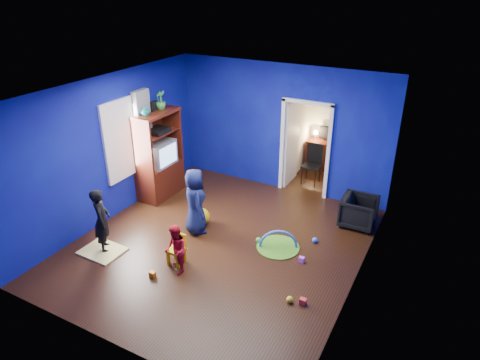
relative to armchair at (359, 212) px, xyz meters
The scene contains 34 objects.
floor 2.84m from the armchair, 137.96° to the right, with size 5.00×5.50×0.01m, color black.
ceiling 3.83m from the armchair, 137.96° to the right, with size 5.00×5.50×0.01m, color white.
wall_back 2.54m from the armchair, 157.82° to the left, with size 5.00×0.02×2.90m, color #0B0A79.
wall_front 5.22m from the armchair, 114.33° to the right, with size 5.00×0.02×2.90m, color #0B0A79.
wall_left 5.10m from the armchair, 157.62° to the right, with size 0.02×5.50×2.90m, color #0B0A79.
wall_right 2.25m from the armchair, 78.07° to the right, with size 0.02×5.50×2.90m, color #0B0A79.
alcove 2.48m from the armchair, 130.91° to the left, with size 1.00×1.75×2.50m, color silver, non-canonical shape.
armchair is the anchor object (origin of this frame).
child_black 4.92m from the armchair, 142.18° to the right, with size 0.45×0.29×1.22m, color black.
child_navy 3.25m from the armchair, 148.15° to the right, with size 0.65×0.42×1.32m, color #0E1533.
toddler_red 3.75m from the armchair, 128.47° to the right, with size 0.43×0.34×0.89m, color red.
vase 4.78m from the armchair, 166.13° to the right, with size 0.19×0.19×0.20m, color #0D5A6E.
potted_plant 4.73m from the armchair, behind, with size 0.22×0.22×0.40m, color #2E8137.
tv_armoire 4.44m from the armchair, 169.94° to the right, with size 0.58×1.14×1.96m, color #3C130A.
crt_tv 4.40m from the armchair, 169.85° to the right, with size 0.46×0.70×0.54m, color silver.
yellow_blanket 4.98m from the armchair, 141.27° to the right, with size 0.75×0.60×0.03m, color #F2E07A.
hopper_ball 3.15m from the armchair, 152.49° to the right, with size 0.36×0.36×0.36m, color yellow.
kid_chair 3.69m from the armchair, 132.23° to the right, with size 0.28×0.28×0.50m, color yellow.
play_mat 1.87m from the armchair, 126.54° to the right, with size 0.80×0.80×0.02m, color green.
toy_arch 1.86m from the armchair, 126.54° to the right, with size 0.72×0.72×0.05m, color #3F8CD8.
window_left 4.99m from the armchair, 161.39° to the right, with size 0.03×0.95×1.55m, color white.
curtain 4.67m from the armchair, 167.47° to the right, with size 0.14×0.42×2.40m, color slate.
doorway 1.88m from the armchair, 150.28° to the left, with size 1.16×0.10×2.10m, color white.
study_desk 2.80m from the armchair, 122.37° to the left, with size 0.88×0.44×0.75m, color #3D140A.
desk_monitor 2.97m from the armchair, 121.10° to the left, with size 0.40×0.05×0.32m, color black.
desk_lamp 3.07m from the armchair, 126.27° to the left, with size 0.14×0.14×0.14m, color #FFD88C.
folding_chair 2.06m from the armchair, 136.85° to the left, with size 0.40×0.40×0.92m, color black.
book_shelf 3.36m from the armchair, 121.21° to the left, with size 0.88×0.24×0.04m, color white.
toy_0 2.70m from the armchair, 93.37° to the right, with size 0.10×0.08×0.10m, color red.
toy_1 1.16m from the armchair, 118.94° to the right, with size 0.11×0.11×0.11m, color blue.
toy_2 4.18m from the armchair, 128.81° to the right, with size 0.10×0.08×0.10m, color orange.
toy_3 2.13m from the armchair, 134.90° to the right, with size 0.11×0.11×0.11m, color green.
toy_4 1.80m from the armchair, 108.20° to the right, with size 0.10×0.08×0.10m, color #DC52D5.
toy_5 2.78m from the armchair, 97.26° to the right, with size 0.11×0.11×0.11m, color yellow.
Camera 1 is at (3.49, -5.73, 4.57)m, focal length 32.00 mm.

